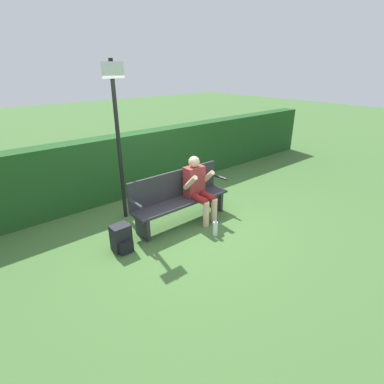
% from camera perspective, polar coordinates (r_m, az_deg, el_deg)
% --- Properties ---
extents(ground_plane, '(40.00, 40.00, 0.00)m').
position_cam_1_polar(ground_plane, '(5.54, -1.86, -5.60)').
color(ground_plane, '#426B33').
extents(hedge_back, '(12.00, 0.43, 1.32)m').
position_cam_1_polar(hedge_back, '(6.67, -11.70, 5.21)').
color(hedge_back, '#1E4C1E').
rests_on(hedge_back, ground).
extents(park_bench, '(1.91, 0.42, 0.93)m').
position_cam_1_polar(park_bench, '(5.38, -2.41, -0.91)').
color(park_bench, '#2D2D33').
rests_on(park_bench, ground).
extents(person_seated, '(0.49, 0.61, 1.17)m').
position_cam_1_polar(person_seated, '(5.40, 1.14, 1.14)').
color(person_seated, '#993333').
rests_on(person_seated, ground).
extents(backpack, '(0.28, 0.30, 0.42)m').
position_cam_1_polar(backpack, '(4.77, -13.26, -8.62)').
color(backpack, black).
rests_on(backpack, ground).
extents(water_bottle, '(0.08, 0.08, 0.27)m').
position_cam_1_polar(water_bottle, '(5.06, 4.46, -6.96)').
color(water_bottle, white).
rests_on(water_bottle, ground).
extents(signpost, '(0.37, 0.09, 2.75)m').
position_cam_1_polar(signpost, '(5.32, -13.89, 10.37)').
color(signpost, black).
rests_on(signpost, ground).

